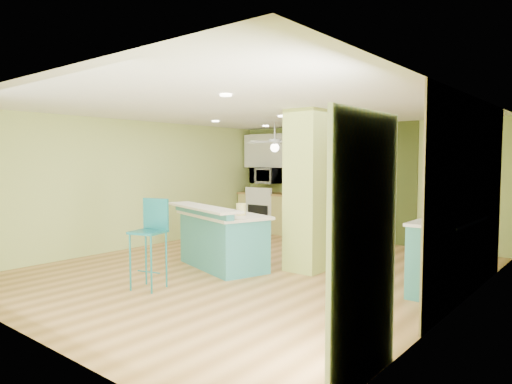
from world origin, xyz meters
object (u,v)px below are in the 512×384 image
peninsula (222,239)px  bar_stool (152,229)px  side_counter (447,255)px  fruit_bowl (315,194)px  canister (241,209)px

peninsula → bar_stool: 1.49m
side_counter → fruit_bowl: fruit_bowl is taller
bar_stool → fruit_bowl: (-0.39, 4.77, 0.17)m
fruit_bowl → canister: size_ratio=1.46×
peninsula → side_counter: (3.21, 0.90, 0.01)m
side_counter → canister: (-2.82, -0.88, 0.49)m
peninsula → side_counter: bearing=33.2°
canister → fruit_bowl: bearing=102.2°
peninsula → fruit_bowl: size_ratio=7.43×
side_counter → canister: 3.00m
peninsula → canister: size_ratio=10.83×
side_counter → fruit_bowl: size_ratio=5.53×
bar_stool → canister: 1.51m
peninsula → canister: 0.63m
fruit_bowl → bar_stool: bearing=-85.3°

